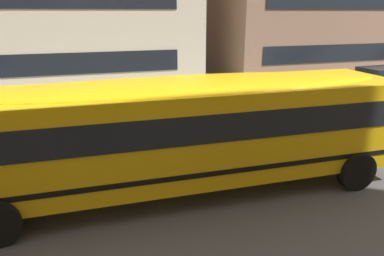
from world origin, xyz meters
The scene contains 5 objects.
ground_plane centered at (0.00, 0.00, 0.00)m, with size 400.00×400.00×0.00m, color #4C4C4F.
sidewalk_far centered at (0.00, 8.31, 0.01)m, with size 120.00×3.00×0.01m, color gray.
lane_centreline centered at (0.00, 0.00, 0.00)m, with size 110.00×0.16×0.01m, color silver.
school_bus centered at (-0.19, -1.31, 1.73)m, with size 13.07×3.26×2.91m.
parked_car_silver_under_tree centered at (13.09, 5.53, 0.84)m, with size 3.99×2.05×1.64m.
Camera 1 is at (-2.30, -9.31, 4.41)m, focal length 32.98 mm.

